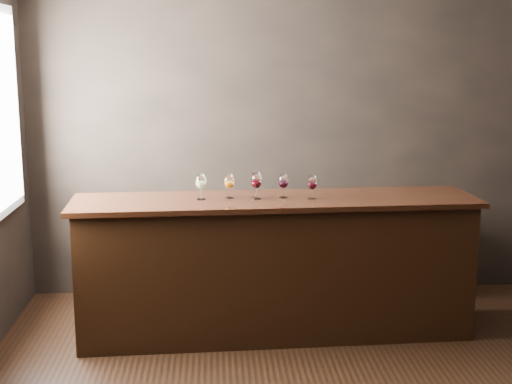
{
  "coord_description": "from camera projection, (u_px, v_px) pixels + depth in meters",
  "views": [
    {
      "loc": [
        -0.84,
        -4.12,
        2.2
      ],
      "look_at": [
        -0.52,
        1.19,
        1.14
      ],
      "focal_mm": 50.0,
      "sensor_mm": 36.0,
      "label": 1
    }
  ],
  "objects": [
    {
      "name": "glass_white",
      "position": [
        201.0,
        182.0,
        5.39
      ],
      "size": [
        0.08,
        0.08,
        0.19
      ],
      "color": "white",
      "rests_on": "bar_top"
    },
    {
      "name": "back_bar_shelf",
      "position": [
        270.0,
        252.0,
        6.4
      ],
      "size": [
        2.38,
        0.4,
        0.86
      ],
      "primitive_type": "cube",
      "color": "black",
      "rests_on": "ground"
    },
    {
      "name": "bar_counter",
      "position": [
        275.0,
        269.0,
        5.56
      ],
      "size": [
        3.03,
        0.79,
        1.05
      ],
      "primitive_type": "cube",
      "rotation": [
        0.0,
        0.0,
        0.05
      ],
      "color": "black",
      "rests_on": "ground"
    },
    {
      "name": "glass_red_a",
      "position": [
        256.0,
        181.0,
        5.4
      ],
      "size": [
        0.09,
        0.09,
        0.2
      ],
      "color": "white",
      "rests_on": "bar_top"
    },
    {
      "name": "glass_red_c",
      "position": [
        312.0,
        183.0,
        5.41
      ],
      "size": [
        0.08,
        0.08,
        0.18
      ],
      "color": "white",
      "rests_on": "bar_top"
    },
    {
      "name": "room_shell",
      "position": [
        315.0,
        117.0,
        4.26
      ],
      "size": [
        5.02,
        4.52,
        2.81
      ],
      "color": "black",
      "rests_on": "ground"
    },
    {
      "name": "glass_amber",
      "position": [
        229.0,
        182.0,
        5.44
      ],
      "size": [
        0.08,
        0.08,
        0.18
      ],
      "color": "white",
      "rests_on": "bar_top"
    },
    {
      "name": "glass_red_b",
      "position": [
        283.0,
        182.0,
        5.45
      ],
      "size": [
        0.08,
        0.08,
        0.18
      ],
      "color": "white",
      "rests_on": "bar_top"
    },
    {
      "name": "bar_top",
      "position": [
        275.0,
        201.0,
        5.45
      ],
      "size": [
        3.13,
        0.86,
        0.04
      ],
      "primitive_type": "cube",
      "rotation": [
        0.0,
        0.0,
        0.05
      ],
      "color": "black",
      "rests_on": "bar_counter"
    }
  ]
}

